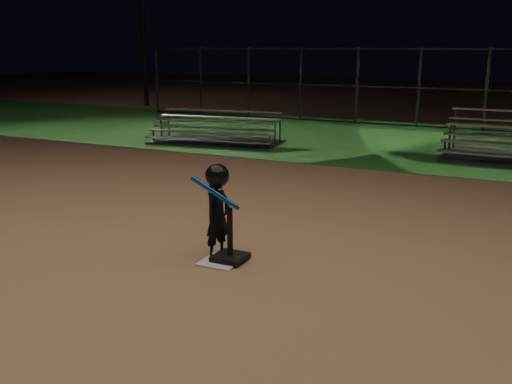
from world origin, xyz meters
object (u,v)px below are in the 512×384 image
object	(u,v)px
home_plate	(221,262)
bleacher_left	(216,137)
child_batter	(218,209)
batting_tee	(230,251)

from	to	relation	value
home_plate	bleacher_left	size ratio (longest dim) A/B	0.12
child_batter	batting_tee	bearing A→B (deg)	-87.60
home_plate	child_batter	world-z (taller)	child_batter
child_batter	bleacher_left	xyz separation A→B (m)	(-4.23, 7.46, -0.46)
batting_tee	bleacher_left	size ratio (longest dim) A/B	0.18
home_plate	batting_tee	xyz separation A→B (m)	(0.08, 0.09, 0.12)
batting_tee	child_batter	size ratio (longest dim) A/B	0.54
home_plate	batting_tee	world-z (taller)	batting_tee
batting_tee	child_batter	distance (m)	0.53
home_plate	batting_tee	bearing A→B (deg)	47.59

